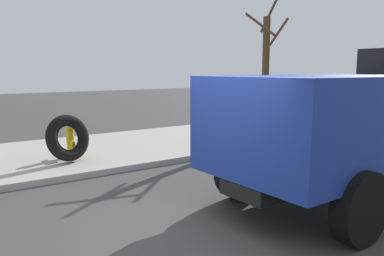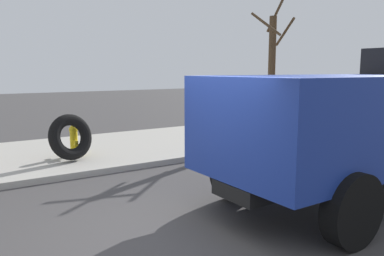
# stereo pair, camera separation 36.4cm
# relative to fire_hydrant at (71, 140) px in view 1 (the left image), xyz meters

# --- Properties ---
(ground_plane) EXTENTS (80.00, 80.00, 0.00)m
(ground_plane) POSITION_rel_fire_hydrant_xyz_m (-0.17, -5.78, -0.60)
(ground_plane) COLOR #423F3F
(sidewalk_curb) EXTENTS (36.00, 5.00, 0.15)m
(sidewalk_curb) POSITION_rel_fire_hydrant_xyz_m (-0.17, 0.72, -0.53)
(sidewalk_curb) COLOR #ADA89E
(sidewalk_curb) RESTS_ON ground
(fire_hydrant) EXTENTS (0.24, 0.54, 0.85)m
(fire_hydrant) POSITION_rel_fire_hydrant_xyz_m (0.00, 0.00, 0.00)
(fire_hydrant) COLOR yellow
(fire_hydrant) RESTS_ON sidewalk_curb
(loose_tire) EXTENTS (1.32, 0.88, 1.25)m
(loose_tire) POSITION_rel_fire_hydrant_xyz_m (-0.22, -0.52, 0.17)
(loose_tire) COLOR black
(loose_tire) RESTS_ON sidewalk_curb
(dump_truck_blue) EXTENTS (7.03, 2.87, 3.00)m
(dump_truck_blue) POSITION_rel_fire_hydrant_xyz_m (4.27, -6.08, 1.01)
(dump_truck_blue) COLOR #1E3899
(dump_truck_blue) RESTS_ON ground
(bare_tree) EXTENTS (1.39, 1.17, 4.84)m
(bare_tree) POSITION_rel_fire_hydrant_xyz_m (6.98, -0.41, 1.84)
(bare_tree) COLOR #4C3823
(bare_tree) RESTS_ON sidewalk_curb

